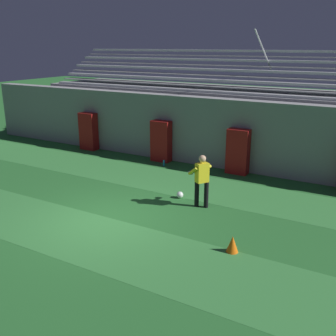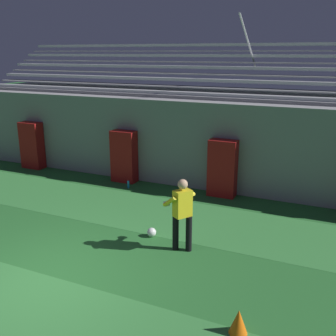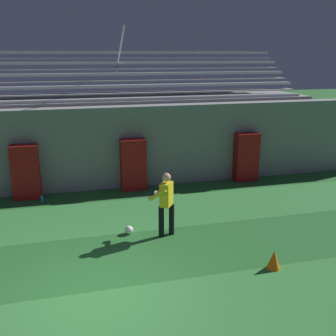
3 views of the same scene
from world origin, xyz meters
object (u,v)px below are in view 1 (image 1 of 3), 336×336
soccer_ball (180,195)px  traffic_cone (232,244)px  padding_pillar_gate_left (161,141)px  padding_pillar_far_left (89,131)px  water_bottle (164,163)px  goalkeeper (202,178)px  padding_pillar_gate_right (238,152)px

soccer_ball → traffic_cone: (2.77, -2.48, 0.10)m
soccer_ball → traffic_cone: traffic_cone is taller
padding_pillar_gate_left → padding_pillar_far_left: bearing=180.0°
padding_pillar_far_left → water_bottle: bearing=-7.2°
padding_pillar_far_left → traffic_cone: 11.25m
goalkeeper → soccer_ball: size_ratio=7.59×
soccer_ball → water_bottle: bearing=128.7°
padding_pillar_gate_left → water_bottle: (0.46, -0.57, -0.76)m
padding_pillar_gate_right → traffic_cone: size_ratio=4.19×
goalkeeper → water_bottle: (-3.19, 3.17, -0.83)m
traffic_cone → goalkeeper: bearing=130.6°
padding_pillar_gate_left → soccer_ball: bearing=-51.2°
padding_pillar_gate_left → soccer_ball: 4.46m
padding_pillar_gate_left → goalkeeper: 5.23m
soccer_ball → traffic_cone: bearing=-41.9°
soccer_ball → goalkeeper: bearing=-18.8°
soccer_ball → water_bottle: water_bottle is taller
soccer_ball → traffic_cone: 3.72m
goalkeeper → padding_pillar_gate_left: bearing=134.4°
padding_pillar_gate_left → soccer_ball: padding_pillar_gate_left is taller
traffic_cone → soccer_ball: bearing=138.1°
padding_pillar_gate_right → padding_pillar_far_left: 7.49m
padding_pillar_gate_left → padding_pillar_far_left: same height
padding_pillar_gate_left → padding_pillar_far_left: size_ratio=1.00×
padding_pillar_gate_right → goalkeeper: padding_pillar_gate_right is taller
padding_pillar_gate_right → soccer_ball: 3.58m
padding_pillar_gate_left → padding_pillar_gate_right: bearing=0.0°
padding_pillar_gate_right → soccer_ball: (-0.71, -3.42, -0.77)m
soccer_ball → traffic_cone: size_ratio=0.52×
water_bottle → padding_pillar_gate_left: bearing=129.3°
soccer_ball → water_bottle: 3.66m
padding_pillar_gate_right → water_bottle: 3.14m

